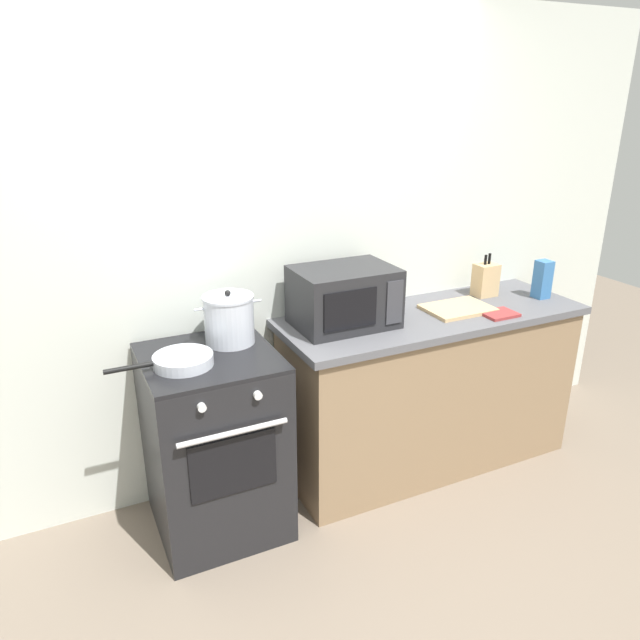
{
  "coord_description": "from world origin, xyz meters",
  "views": [
    {
      "loc": [
        -0.95,
        -1.82,
        2.02
      ],
      "look_at": [
        0.21,
        0.6,
        1.0
      ],
      "focal_mm": 33.27,
      "sensor_mm": 36.0,
      "label": 1
    }
  ],
  "objects_px": {
    "cutting_board": "(458,309)",
    "pasta_box": "(542,279)",
    "microwave": "(344,297)",
    "oven_mitt": "(499,314)",
    "stove": "(215,443)",
    "frying_pan": "(182,360)",
    "knife_block": "(485,280)",
    "stock_pot": "(229,319)"
  },
  "relations": [
    {
      "from": "knife_block",
      "to": "oven_mitt",
      "type": "distance_m",
      "value": 0.35
    },
    {
      "from": "stock_pot",
      "to": "knife_block",
      "type": "distance_m",
      "value": 1.56
    },
    {
      "from": "frying_pan",
      "to": "stove",
      "type": "bearing_deg",
      "value": 22.47
    },
    {
      "from": "frying_pan",
      "to": "oven_mitt",
      "type": "bearing_deg",
      "value": -3.55
    },
    {
      "from": "frying_pan",
      "to": "oven_mitt",
      "type": "xyz_separation_m",
      "value": [
        1.68,
        -0.1,
        -0.02
      ]
    },
    {
      "from": "frying_pan",
      "to": "knife_block",
      "type": "height_order",
      "value": "knife_block"
    },
    {
      "from": "frying_pan",
      "to": "microwave",
      "type": "xyz_separation_m",
      "value": [
        0.86,
        0.13,
        0.12
      ]
    },
    {
      "from": "stock_pot",
      "to": "knife_block",
      "type": "height_order",
      "value": "stock_pot"
    },
    {
      "from": "stock_pot",
      "to": "cutting_board",
      "type": "xyz_separation_m",
      "value": [
        1.26,
        -0.11,
        -0.11
      ]
    },
    {
      "from": "knife_block",
      "to": "stock_pot",
      "type": "bearing_deg",
      "value": -178.75
    },
    {
      "from": "stock_pot",
      "to": "frying_pan",
      "type": "relative_size",
      "value": 0.7
    },
    {
      "from": "frying_pan",
      "to": "cutting_board",
      "type": "xyz_separation_m",
      "value": [
        1.53,
        0.06,
        -0.02
      ]
    },
    {
      "from": "knife_block",
      "to": "pasta_box",
      "type": "distance_m",
      "value": 0.32
    },
    {
      "from": "frying_pan",
      "to": "cutting_board",
      "type": "bearing_deg",
      "value": 2.1
    },
    {
      "from": "pasta_box",
      "to": "oven_mitt",
      "type": "relative_size",
      "value": 1.22
    },
    {
      "from": "stock_pot",
      "to": "frying_pan",
      "type": "distance_m",
      "value": 0.33
    },
    {
      "from": "stock_pot",
      "to": "knife_block",
      "type": "xyz_separation_m",
      "value": [
        1.56,
        0.03,
        -0.02
      ]
    },
    {
      "from": "stove",
      "to": "microwave",
      "type": "relative_size",
      "value": 1.84
    },
    {
      "from": "stove",
      "to": "knife_block",
      "type": "relative_size",
      "value": 3.65
    },
    {
      "from": "stove",
      "to": "frying_pan",
      "type": "xyz_separation_m",
      "value": [
        -0.13,
        -0.05,
        0.48
      ]
    },
    {
      "from": "stock_pot",
      "to": "microwave",
      "type": "distance_m",
      "value": 0.6
    },
    {
      "from": "stove",
      "to": "pasta_box",
      "type": "relative_size",
      "value": 4.18
    },
    {
      "from": "cutting_board",
      "to": "oven_mitt",
      "type": "height_order",
      "value": "cutting_board"
    },
    {
      "from": "frying_pan",
      "to": "pasta_box",
      "type": "xyz_separation_m",
      "value": [
        2.1,
        0.03,
        0.08
      ]
    },
    {
      "from": "cutting_board",
      "to": "oven_mitt",
      "type": "relative_size",
      "value": 2.0
    },
    {
      "from": "stock_pot",
      "to": "pasta_box",
      "type": "xyz_separation_m",
      "value": [
        1.83,
        -0.14,
        -0.01
      ]
    },
    {
      "from": "microwave",
      "to": "oven_mitt",
      "type": "relative_size",
      "value": 2.78
    },
    {
      "from": "microwave",
      "to": "knife_block",
      "type": "xyz_separation_m",
      "value": [
        0.96,
        0.06,
        -0.05
      ]
    },
    {
      "from": "microwave",
      "to": "cutting_board",
      "type": "distance_m",
      "value": 0.68
    },
    {
      "from": "stove",
      "to": "knife_block",
      "type": "distance_m",
      "value": 1.79
    },
    {
      "from": "stove",
      "to": "frying_pan",
      "type": "distance_m",
      "value": 0.51
    },
    {
      "from": "pasta_box",
      "to": "cutting_board",
      "type": "bearing_deg",
      "value": 176.98
    },
    {
      "from": "stove",
      "to": "oven_mitt",
      "type": "distance_m",
      "value": 1.62
    },
    {
      "from": "cutting_board",
      "to": "knife_block",
      "type": "distance_m",
      "value": 0.34
    },
    {
      "from": "stove",
      "to": "stock_pot",
      "type": "distance_m",
      "value": 0.6
    },
    {
      "from": "frying_pan",
      "to": "knife_block",
      "type": "bearing_deg",
      "value": 6.12
    },
    {
      "from": "frying_pan",
      "to": "knife_block",
      "type": "distance_m",
      "value": 1.84
    },
    {
      "from": "stock_pot",
      "to": "frying_pan",
      "type": "bearing_deg",
      "value": -148.97
    },
    {
      "from": "cutting_board",
      "to": "pasta_box",
      "type": "relative_size",
      "value": 1.64
    },
    {
      "from": "cutting_board",
      "to": "pasta_box",
      "type": "height_order",
      "value": "pasta_box"
    },
    {
      "from": "microwave",
      "to": "cutting_board",
      "type": "height_order",
      "value": "microwave"
    },
    {
      "from": "stove",
      "to": "microwave",
      "type": "xyz_separation_m",
      "value": [
        0.73,
        0.08,
        0.61
      ]
    }
  ]
}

